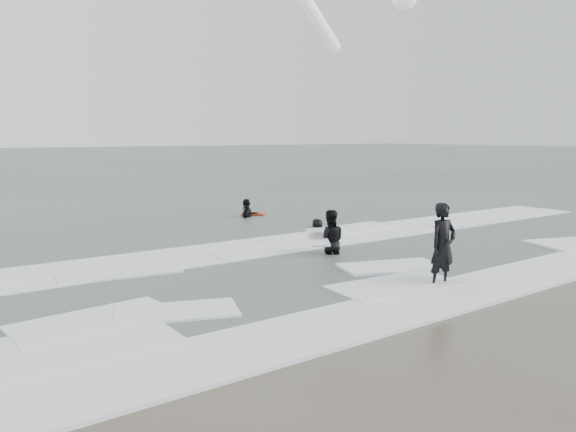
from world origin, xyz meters
TOP-DOWN VIEW (x-y plane):
  - ground at (0.00, 0.00)m, footprint 320.00×320.00m
  - surfer_centre at (0.80, 0.07)m, footprint 0.73×0.51m
  - surfer_wading at (0.86, 4.15)m, footprint 1.14×1.07m
  - surfer_right_near at (2.65, 11.74)m, footprint 1.14×1.16m
  - surfer_right_far at (3.46, 8.03)m, footprint 0.87×0.84m
  - surf_foam at (0.00, 3.70)m, footprint 30.03×9.06m
  - bodyboards at (1.57, 5.59)m, footprint 3.61×12.37m

SIDE VIEW (x-z plane):
  - ground at x=0.00m, z-range 0.00..0.00m
  - surfer_centre at x=0.80m, z-range -0.97..0.97m
  - surfer_wading at x=0.86m, z-range -0.93..0.93m
  - surfer_right_near at x=2.65m, z-range -0.98..0.98m
  - surfer_right_far at x=3.46m, z-range -0.75..0.75m
  - surf_foam at x=0.00m, z-range 0.00..0.08m
  - bodyboards at x=1.57m, z-range -0.13..1.12m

